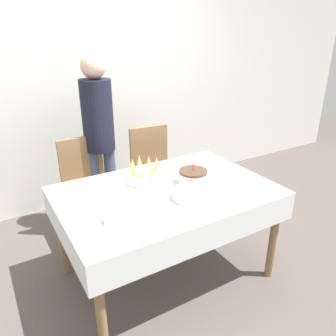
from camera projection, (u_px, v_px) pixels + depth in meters
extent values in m
plane|color=#564C47|center=(167.00, 273.00, 2.67)|extent=(12.00, 12.00, 0.00)
cube|color=silver|center=(89.00, 80.00, 3.39)|extent=(8.00, 0.05, 2.70)
cube|color=white|center=(166.00, 192.00, 2.38)|extent=(1.51, 1.00, 0.03)
cube|color=white|center=(166.00, 203.00, 2.42)|extent=(1.54, 1.03, 0.21)
cylinder|color=olive|center=(101.00, 310.00, 1.85)|extent=(0.06, 0.06, 0.73)
cylinder|color=olive|center=(273.00, 237.00, 2.51)|extent=(0.06, 0.06, 0.73)
cylinder|color=olive|center=(61.00, 234.00, 2.55)|extent=(0.06, 0.06, 0.73)
cylinder|color=olive|center=(205.00, 192.00, 3.20)|extent=(0.06, 0.06, 0.73)
cube|color=olive|center=(91.00, 198.00, 2.93)|extent=(0.43, 0.43, 0.04)
cube|color=olive|center=(82.00, 164.00, 2.98)|extent=(0.40, 0.04, 0.50)
cylinder|color=olive|center=(120.00, 224.00, 2.97)|extent=(0.04, 0.04, 0.41)
cylinder|color=olive|center=(81.00, 236.00, 2.79)|extent=(0.04, 0.04, 0.41)
cylinder|color=olive|center=(105.00, 207.00, 3.25)|extent=(0.04, 0.04, 0.41)
cylinder|color=olive|center=(69.00, 217.00, 3.08)|extent=(0.04, 0.04, 0.41)
cube|color=olive|center=(157.00, 182.00, 3.25)|extent=(0.45, 0.45, 0.04)
cube|color=olive|center=(149.00, 150.00, 3.31)|extent=(0.40, 0.06, 0.50)
cylinder|color=olive|center=(182.00, 206.00, 3.27)|extent=(0.04, 0.04, 0.41)
cylinder|color=olive|center=(149.00, 214.00, 3.12)|extent=(0.04, 0.04, 0.41)
cylinder|color=olive|center=(166.00, 191.00, 3.57)|extent=(0.04, 0.04, 0.41)
cylinder|color=olive|center=(135.00, 198.00, 3.41)|extent=(0.04, 0.04, 0.41)
cylinder|color=silver|center=(193.00, 177.00, 2.47)|extent=(0.21, 0.21, 0.09)
cylinder|color=#4C3323|center=(193.00, 171.00, 2.45)|extent=(0.22, 0.22, 0.02)
cylinder|color=#E53F3F|center=(193.00, 166.00, 2.44)|extent=(0.01, 0.01, 0.06)
sphere|color=#F9CC4C|center=(193.00, 162.00, 2.42)|extent=(0.01, 0.01, 0.01)
cylinder|color=silver|center=(144.00, 182.00, 2.49)|extent=(0.33, 0.33, 0.01)
cylinder|color=silver|center=(157.00, 177.00, 2.56)|extent=(0.05, 0.05, 0.00)
cylinder|color=silver|center=(156.00, 172.00, 2.54)|extent=(0.01, 0.01, 0.08)
cone|color=#E0CC72|center=(156.00, 162.00, 2.51)|extent=(0.04, 0.04, 0.08)
cylinder|color=silver|center=(150.00, 176.00, 2.59)|extent=(0.05, 0.05, 0.00)
cylinder|color=silver|center=(150.00, 171.00, 2.57)|extent=(0.01, 0.01, 0.08)
cone|color=#E0CC72|center=(149.00, 161.00, 2.54)|extent=(0.04, 0.04, 0.08)
cylinder|color=silver|center=(140.00, 175.00, 2.60)|extent=(0.05, 0.05, 0.00)
cylinder|color=silver|center=(140.00, 170.00, 2.58)|extent=(0.01, 0.01, 0.08)
cone|color=#E0CC72|center=(139.00, 160.00, 2.55)|extent=(0.04, 0.04, 0.08)
cylinder|color=silver|center=(133.00, 179.00, 2.52)|extent=(0.05, 0.05, 0.00)
cylinder|color=silver|center=(133.00, 174.00, 2.51)|extent=(0.01, 0.01, 0.08)
cone|color=#E0CC72|center=(133.00, 164.00, 2.47)|extent=(0.04, 0.04, 0.08)
cylinder|color=silver|center=(132.00, 182.00, 2.48)|extent=(0.05, 0.05, 0.00)
cylinder|color=silver|center=(132.00, 177.00, 2.46)|extent=(0.01, 0.01, 0.08)
cone|color=#E0CC72|center=(132.00, 167.00, 2.43)|extent=(0.04, 0.04, 0.08)
cylinder|color=silver|center=(135.00, 187.00, 2.41)|extent=(0.05, 0.05, 0.00)
cylinder|color=silver|center=(135.00, 181.00, 2.39)|extent=(0.01, 0.01, 0.08)
cone|color=#E0CC72|center=(134.00, 170.00, 2.36)|extent=(0.04, 0.04, 0.08)
cylinder|color=silver|center=(141.00, 188.00, 2.39)|extent=(0.05, 0.05, 0.00)
cylinder|color=silver|center=(141.00, 182.00, 2.37)|extent=(0.01, 0.01, 0.08)
cone|color=#E0CC72|center=(140.00, 172.00, 2.34)|extent=(0.04, 0.04, 0.08)
cylinder|color=silver|center=(152.00, 186.00, 2.42)|extent=(0.05, 0.05, 0.00)
cylinder|color=silver|center=(152.00, 180.00, 2.41)|extent=(0.01, 0.01, 0.08)
cone|color=#E0CC72|center=(152.00, 170.00, 2.37)|extent=(0.04, 0.04, 0.08)
cylinder|color=silver|center=(155.00, 182.00, 2.47)|extent=(0.05, 0.05, 0.00)
cylinder|color=silver|center=(155.00, 177.00, 2.46)|extent=(0.01, 0.01, 0.08)
cone|color=#E0CC72|center=(155.00, 167.00, 2.42)|extent=(0.04, 0.04, 0.08)
cylinder|color=white|center=(190.00, 198.00, 2.26)|extent=(0.25, 0.25, 0.01)
cylinder|color=white|center=(190.00, 197.00, 2.26)|extent=(0.25, 0.25, 0.01)
cylinder|color=white|center=(190.00, 196.00, 2.25)|extent=(0.25, 0.25, 0.01)
cylinder|color=white|center=(190.00, 195.00, 2.25)|extent=(0.25, 0.25, 0.01)
cylinder|color=white|center=(191.00, 194.00, 2.25)|extent=(0.25, 0.25, 0.01)
cylinder|color=white|center=(191.00, 193.00, 2.24)|extent=(0.25, 0.25, 0.01)
cylinder|color=white|center=(191.00, 192.00, 2.24)|extent=(0.25, 0.25, 0.01)
cylinder|color=white|center=(191.00, 191.00, 2.24)|extent=(0.25, 0.25, 0.01)
cylinder|color=white|center=(191.00, 190.00, 2.24)|extent=(0.25, 0.25, 0.01)
cube|color=silver|center=(219.00, 190.00, 2.37)|extent=(0.29, 0.11, 0.00)
cube|color=silver|center=(117.00, 218.00, 2.00)|extent=(0.17, 0.07, 0.02)
cube|color=white|center=(115.00, 208.00, 2.12)|extent=(0.15, 0.15, 0.01)
cylinder|color=#3F4C72|center=(96.00, 190.00, 3.16)|extent=(0.11, 0.11, 0.80)
cylinder|color=#3F4C72|center=(111.00, 186.00, 3.24)|extent=(0.11, 0.11, 0.80)
cylinder|color=black|center=(97.00, 116.00, 2.92)|extent=(0.28, 0.28, 0.64)
sphere|color=#D8B293|center=(93.00, 66.00, 2.76)|extent=(0.22, 0.22, 0.22)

